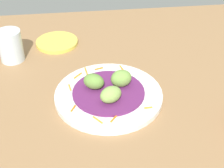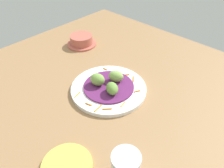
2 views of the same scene
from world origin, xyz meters
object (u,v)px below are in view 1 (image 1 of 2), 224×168
Objects in this scene: guac_scoop_left at (111,95)px; guac_scoop_center at (121,78)px; side_plate_small at (57,42)px; main_plate at (109,95)px; guac_scoop_right at (94,81)px; water_glass at (11,46)px.

guac_scoop_center is (6.16, -3.36, 0.15)cm from guac_scoop_left.
guac_scoop_left reaches higher than side_plate_small.
guac_scoop_center reaches higher than side_plate_small.
guac_scoop_right is (1.94, 3.56, 3.35)cm from main_plate.
guac_scoop_right is at bearing 61.42° from main_plate.
side_plate_small is at bearing 19.64° from guac_scoop_right.
water_glass is at bearing 56.80° from guac_scoop_center.
guac_scoop_left is 0.41× the size of side_plate_small.
side_plate_small is (27.65, 16.95, -3.79)cm from guac_scoop_center.
main_plate is 5.31cm from guac_scoop_left.
side_plate_small is (33.82, 13.59, -3.63)cm from guac_scoop_left.
water_glass reaches higher than guac_scoop_center.
main_plate reaches higher than side_plate_small.
water_glass reaches higher than side_plate_small.
guac_scoop_center is 0.58× the size of water_glass.
guac_scoop_left is 1.02× the size of guac_scoop_right.
guac_scoop_left is 0.59× the size of water_glass.
guac_scoop_right is at bearing 31.42° from guac_scoop_left.
guac_scoop_center reaches higher than main_plate.
side_plate_small is (27.83, 9.93, -3.56)cm from guac_scoop_right.
guac_scoop_center is at bearing -58.58° from main_plate.
guac_scoop_left is at bearing -158.11° from side_plate_small.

